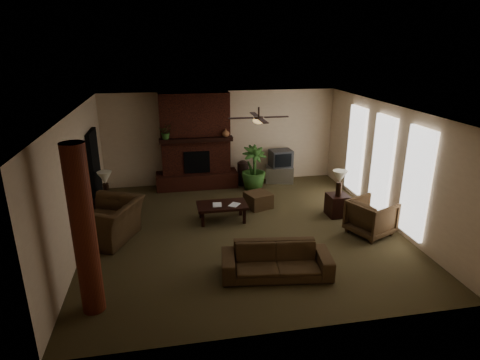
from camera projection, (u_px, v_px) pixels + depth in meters
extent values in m
plane|color=#4E4127|center=(243.00, 230.00, 9.30)|extent=(7.00, 7.00, 0.00)
plane|color=silver|center=(243.00, 110.00, 8.38)|extent=(7.00, 7.00, 0.00)
plane|color=beige|center=(221.00, 138.00, 12.09)|extent=(7.00, 0.00, 7.00)
plane|color=beige|center=(291.00, 249.00, 5.59)|extent=(7.00, 0.00, 7.00)
plane|color=beige|center=(77.00, 183.00, 8.24)|extent=(0.00, 7.00, 7.00)
plane|color=beige|center=(388.00, 165.00, 9.45)|extent=(0.00, 7.00, 7.00)
cube|color=#4F2015|center=(195.00, 141.00, 11.72)|extent=(2.00, 0.50, 2.80)
cube|color=#4F2015|center=(197.00, 180.00, 12.01)|extent=(2.40, 0.70, 0.45)
cube|color=black|center=(197.00, 162.00, 11.67)|extent=(0.75, 0.04, 0.65)
cube|color=black|center=(196.00, 140.00, 11.43)|extent=(2.10, 0.28, 0.12)
cube|color=white|center=(356.00, 150.00, 10.94)|extent=(0.08, 0.85, 2.35)
cube|color=white|center=(382.00, 164.00, 9.64)|extent=(0.08, 0.85, 2.35)
cube|color=white|center=(416.00, 183.00, 8.34)|extent=(0.08, 0.85, 2.35)
cylinder|color=maroon|center=(84.00, 232.00, 6.10)|extent=(0.36, 0.36, 2.80)
cube|color=black|center=(95.00, 172.00, 10.03)|extent=(0.10, 1.00, 2.10)
cylinder|color=#2F1E15|center=(259.00, 112.00, 8.77)|extent=(0.04, 0.04, 0.24)
cylinder|color=#2F1E15|center=(259.00, 118.00, 8.81)|extent=(0.20, 0.20, 0.06)
ellipsoid|color=#F2BF72|center=(259.00, 121.00, 8.83)|extent=(0.26, 0.26, 0.14)
cube|color=black|center=(276.00, 117.00, 8.88)|extent=(0.55, 0.12, 0.01)
cube|color=black|center=(241.00, 118.00, 8.74)|extent=(0.55, 0.12, 0.01)
cube|color=black|center=(255.00, 114.00, 9.18)|extent=(0.12, 0.55, 0.01)
cube|color=black|center=(263.00, 121.00, 8.44)|extent=(0.12, 0.55, 0.01)
imported|color=#4B3520|center=(276.00, 256.00, 7.40)|extent=(2.09, 0.85, 0.79)
imported|color=#4B3520|center=(107.00, 215.00, 8.67)|extent=(1.36, 1.60, 1.19)
imported|color=#4B3520|center=(371.00, 216.00, 8.99)|extent=(1.09, 1.12, 0.89)
cube|color=black|center=(222.00, 205.00, 9.67)|extent=(1.20, 0.70, 0.06)
cube|color=black|center=(203.00, 219.00, 9.42)|extent=(0.07, 0.07, 0.37)
cube|color=black|center=(244.00, 216.00, 9.60)|extent=(0.07, 0.07, 0.37)
cube|color=black|center=(201.00, 211.00, 9.89)|extent=(0.07, 0.07, 0.37)
cube|color=black|center=(240.00, 208.00, 10.06)|extent=(0.07, 0.07, 0.37)
cube|color=#4B3520|center=(258.00, 200.00, 10.53)|extent=(0.76, 0.76, 0.40)
cube|color=#AFAEB1|center=(279.00, 174.00, 12.45)|extent=(0.95, 0.69, 0.50)
cube|color=#353538|center=(281.00, 158.00, 12.29)|extent=(0.69, 0.55, 0.52)
cube|color=black|center=(283.00, 161.00, 12.04)|extent=(0.52, 0.07, 0.40)
cylinder|color=#2E1E1A|center=(243.00, 174.00, 12.18)|extent=(0.34, 0.34, 0.70)
sphere|color=#2E1E1A|center=(243.00, 166.00, 12.10)|extent=(0.34, 0.34, 0.34)
imported|color=#335B24|center=(254.00, 178.00, 11.77)|extent=(1.04, 1.45, 0.73)
cube|color=black|center=(109.00, 207.00, 9.93)|extent=(0.61, 0.61, 0.55)
cylinder|color=#2F1E15|center=(106.00, 190.00, 9.73)|extent=(0.14, 0.14, 0.35)
cone|color=white|center=(105.00, 178.00, 9.63)|extent=(0.37, 0.37, 0.30)
cube|color=black|center=(338.00, 205.00, 10.02)|extent=(0.51, 0.51, 0.55)
cylinder|color=#2F1E15|center=(339.00, 189.00, 9.81)|extent=(0.16, 0.16, 0.35)
cone|color=white|center=(340.00, 177.00, 9.70)|extent=(0.40, 0.40, 0.30)
imported|color=#335B24|center=(166.00, 133.00, 11.19)|extent=(0.39, 0.43, 0.33)
imported|color=#925C3A|center=(226.00, 133.00, 11.51)|extent=(0.24, 0.24, 0.22)
imported|color=#999999|center=(212.00, 200.00, 9.53)|extent=(0.22, 0.05, 0.29)
imported|color=#999999|center=(230.00, 199.00, 9.59)|extent=(0.19, 0.14, 0.29)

